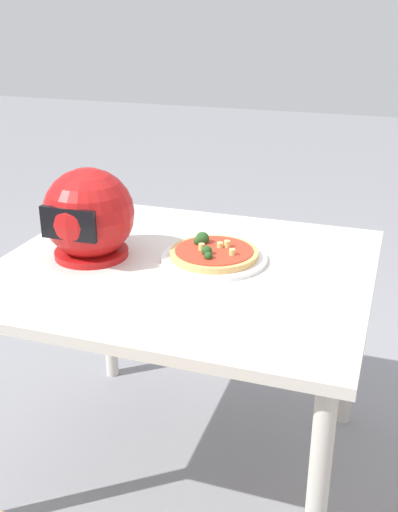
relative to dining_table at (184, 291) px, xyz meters
name	(u,v)px	position (x,y,z in m)	size (l,w,h in m)	color
ground_plane	(186,464)	(0.00, 0.00, -0.64)	(14.00, 14.00, 0.00)	gray
dining_table	(184,291)	(0.00, 0.00, 0.00)	(1.05, 0.93, 0.73)	beige
pizza_plate	(214,258)	(-0.07, -0.06, 0.09)	(0.31, 0.31, 0.01)	white
pizza	(213,252)	(-0.07, -0.06, 0.11)	(0.26, 0.26, 0.05)	tan
motorcycle_helmet	(89,215)	(0.28, 0.03, 0.21)	(0.26, 0.26, 0.26)	#B21414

